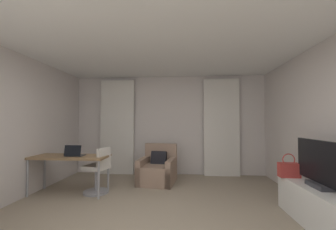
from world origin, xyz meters
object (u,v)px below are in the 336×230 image
armchair (158,170)px  tv_console (319,207)px  desk (70,159)px  handbag_primary (289,169)px  tv_flatscreen (320,166)px  desk_chair (98,173)px  laptop (75,154)px

armchair → tv_console: 3.01m
desk → handbag_primary: size_ratio=3.95×
handbag_primary → tv_console: bearing=-73.7°
tv_flatscreen → armchair: bearing=141.7°
desk_chair → tv_flatscreen: tv_flatscreen is taller
laptop → tv_flatscreen: size_ratio=0.33×
tv_console → handbag_primary: 0.63m
handbag_primary → desk: bearing=172.8°
laptop → desk: bearing=157.5°
desk_chair → handbag_primary: (3.31, -0.54, 0.24)m
tv_console → desk: bearing=166.3°
desk_chair → tv_flatscreen: size_ratio=0.90×
armchair → tv_flatscreen: size_ratio=0.96×
tv_flatscreen → desk_chair: bearing=162.8°
armchair → tv_console: size_ratio=0.71×
armchair → tv_console: (2.39, -1.84, -0.02)m
tv_console → handbag_primary: bearing=106.3°
desk → laptop: laptop is taller
laptop → tv_flatscreen: 3.99m
armchair → handbag_primary: bearing=-31.2°
handbag_primary → desk_chair: bearing=170.7°
desk → desk_chair: (0.54, 0.06, -0.27)m
laptop → tv_console: 4.02m
handbag_primary → armchair: bearing=148.8°
tv_console → desk_chair: bearing=163.3°
desk → tv_flatscreen: tv_flatscreen is taller
armchair → handbag_primary: 2.64m
tv_flatscreen → tv_console: bearing=90.0°
desk → handbag_primary: (3.85, -0.48, -0.03)m
armchair → tv_flatscreen: 3.08m
desk → tv_flatscreen: size_ratio=1.49×
desk → tv_console: 4.13m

